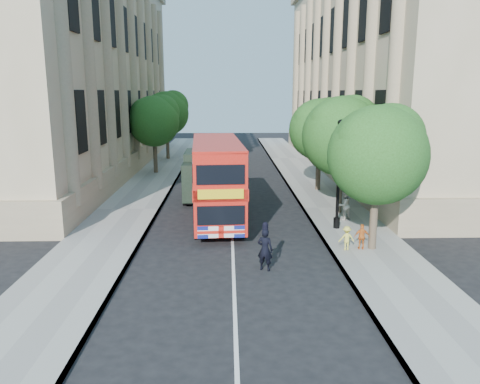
{
  "coord_description": "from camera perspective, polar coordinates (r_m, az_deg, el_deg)",
  "views": [
    {
      "loc": [
        -0.19,
        -15.4,
        6.52
      ],
      "look_at": [
        0.33,
        4.18,
        2.3
      ],
      "focal_mm": 35.0,
      "sensor_mm": 36.0,
      "label": 1
    }
  ],
  "objects": [
    {
      "name": "ground",
      "position": [
        16.73,
        -0.76,
        -10.79
      ],
      "size": [
        120.0,
        120.0,
        0.0
      ],
      "primitive_type": "plane",
      "color": "black",
      "rests_on": "ground"
    },
    {
      "name": "pavement_right",
      "position": [
        26.88,
        11.3,
        -1.99
      ],
      "size": [
        3.5,
        80.0,
        0.12
      ],
      "primitive_type": "cube",
      "color": "gray",
      "rests_on": "ground"
    },
    {
      "name": "pavement_left",
      "position": [
        26.8,
        -13.46,
        -2.13
      ],
      "size": [
        3.5,
        80.0,
        0.12
      ],
      "primitive_type": "cube",
      "color": "gray",
      "rests_on": "ground"
    },
    {
      "name": "building_right",
      "position": [
        41.89,
        18.65,
        14.94
      ],
      "size": [
        12.0,
        38.0,
        18.0
      ],
      "primitive_type": "cube",
      "color": "tan",
      "rests_on": "ground"
    },
    {
      "name": "building_left",
      "position": [
        41.76,
        -21.27,
        14.77
      ],
      "size": [
        12.0,
        38.0,
        18.0
      ],
      "primitive_type": "cube",
      "color": "tan",
      "rests_on": "ground"
    },
    {
      "name": "tree_right_near",
      "position": [
        19.53,
        16.55,
        4.98
      ],
      "size": [
        4.0,
        4.0,
        6.08
      ],
      "color": "#473828",
      "rests_on": "ground"
    },
    {
      "name": "tree_right_mid",
      "position": [
        25.26,
        12.4,
        7.17
      ],
      "size": [
        4.2,
        4.2,
        6.37
      ],
      "color": "#473828",
      "rests_on": "ground"
    },
    {
      "name": "tree_right_far",
      "position": [
        31.11,
        9.76,
        7.92
      ],
      "size": [
        4.0,
        4.0,
        6.15
      ],
      "color": "#473828",
      "rests_on": "ground"
    },
    {
      "name": "tree_left_far",
      "position": [
        37.94,
        -10.39,
        8.83
      ],
      "size": [
        4.0,
        4.0,
        6.3
      ],
      "color": "#473828",
      "rests_on": "ground"
    },
    {
      "name": "tree_left_back",
      "position": [
        45.84,
        -8.88,
        9.75
      ],
      "size": [
        4.2,
        4.2,
        6.65
      ],
      "color": "#473828",
      "rests_on": "ground"
    },
    {
      "name": "lamp_post",
      "position": [
        22.39,
        11.92,
        1.57
      ],
      "size": [
        0.32,
        0.32,
        5.16
      ],
      "color": "black",
      "rests_on": "pavement_right"
    },
    {
      "name": "double_decker_bus",
      "position": [
        23.78,
        -2.85,
        1.74
      ],
      "size": [
        2.84,
        8.85,
        4.03
      ],
      "rotation": [
        0.0,
        0.0,
        0.06
      ],
      "color": "red",
      "rests_on": "ground"
    },
    {
      "name": "box_van",
      "position": [
        28.79,
        -4.7,
        1.9
      ],
      "size": [
        2.14,
        5.07,
        2.88
      ],
      "rotation": [
        0.0,
        0.0,
        0.01
      ],
      "color": "black",
      "rests_on": "ground"
    },
    {
      "name": "police_constable",
      "position": [
        17.43,
        3.07,
        -7.03
      ],
      "size": [
        0.68,
        0.57,
        1.6
      ],
      "primitive_type": "imported",
      "rotation": [
        0.0,
        0.0,
        2.76
      ],
      "color": "black",
      "rests_on": "ground"
    },
    {
      "name": "woman_pedestrian",
      "position": [
        24.3,
        12.59,
        -1.57
      ],
      "size": [
        0.92,
        0.86,
        1.51
      ],
      "primitive_type": "imported",
      "rotation": [
        0.0,
        0.0,
        3.66
      ],
      "color": "beige",
      "rests_on": "pavement_right"
    },
    {
      "name": "child_a",
      "position": [
        20.0,
        14.64,
        -5.3
      ],
      "size": [
        0.65,
        0.31,
        1.07
      ],
      "primitive_type": "imported",
      "rotation": [
        0.0,
        0.0,
        3.06
      ],
      "color": "orange",
      "rests_on": "pavement_right"
    },
    {
      "name": "child_b",
      "position": [
        19.79,
        12.87,
        -5.5
      ],
      "size": [
        0.67,
        0.41,
        1.01
      ],
      "primitive_type": "imported",
      "rotation": [
        0.0,
        0.0,
        3.19
      ],
      "color": "#D6CB49",
      "rests_on": "pavement_right"
    }
  ]
}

